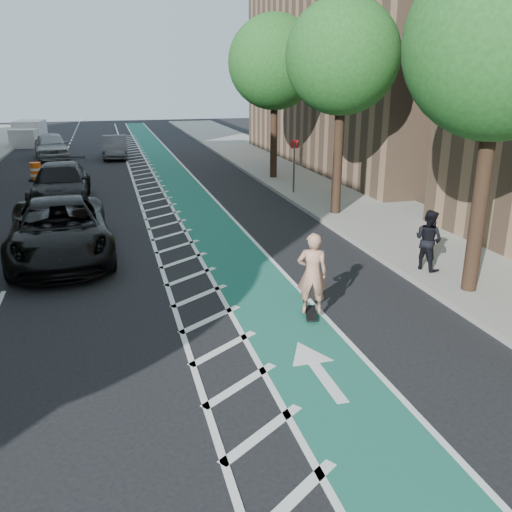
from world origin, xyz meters
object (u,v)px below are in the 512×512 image
object	(u,v)px
suv_near	(60,230)
barrel_a	(29,231)
suv_far	(60,184)
skateboarder	(312,274)

from	to	relation	value
suv_near	barrel_a	bearing A→B (deg)	118.62
suv_far	skateboarder	bearing A→B (deg)	-64.91
suv_far	barrel_a	xyz separation A→B (m)	(-0.62, -5.94, -0.39)
barrel_a	skateboarder	bearing A→B (deg)	-48.66
suv_far	barrel_a	bearing A→B (deg)	-95.08
suv_far	barrel_a	distance (m)	5.99
skateboarder	barrel_a	bearing A→B (deg)	-30.06
skateboarder	suv_far	size ratio (longest dim) A/B	0.33
skateboarder	suv_near	distance (m)	8.19
barrel_a	suv_near	bearing A→B (deg)	-57.50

